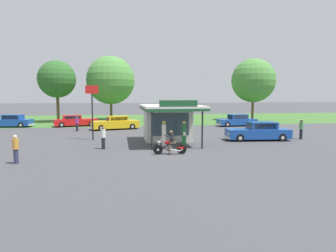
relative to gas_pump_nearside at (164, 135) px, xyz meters
name	(u,v)px	position (x,y,z in m)	size (l,w,h in m)	color
ground_plane	(169,153)	(-0.03, -2.55, -0.89)	(300.00, 300.00, 0.00)	#424247
grass_verge_strip	(140,119)	(-0.03, 27.45, -0.89)	(120.00, 24.00, 0.01)	#3D6B2D
service_station_kiosk	(168,120)	(0.78, 2.85, 0.91)	(4.58, 6.81, 3.54)	beige
gas_pump_nearside	(164,135)	(0.00, 0.00, 0.00)	(0.44, 0.44, 1.96)	slate
gas_pump_offside	(184,135)	(1.56, 0.00, -0.01)	(0.44, 0.44, 1.94)	slate
motorcycle_with_rider	(170,144)	(-0.02, -3.05, -0.24)	(2.21, 0.70, 1.58)	black
featured_classic_sedan	(258,132)	(8.62, 1.95, -0.17)	(5.71, 2.39, 1.60)	#19479E
parked_car_back_row_left	(10,121)	(-16.79, 17.13, -0.19)	(5.70, 2.43, 1.56)	#19479E
parked_car_back_row_far_left	(237,121)	(11.51, 13.87, -0.21)	(5.21, 2.20, 1.51)	#19479E
parked_car_back_row_centre_left	(75,121)	(-8.94, 16.88, -0.23)	(5.71, 3.16, 1.43)	red
parked_car_back_row_right	(173,120)	(3.48, 15.61, -0.17)	(5.23, 1.98, 1.59)	#2D844C
parked_car_back_row_centre_right	(116,123)	(-3.80, 12.53, -0.19)	(5.70, 3.13, 1.52)	gold
bystander_leaning_by_kiosk	(301,129)	(12.60, 1.83, 0.06)	(0.39, 0.39, 1.77)	black
bystander_strolling_foreground	(103,137)	(-4.50, -0.37, -0.02)	(0.34, 0.34, 1.66)	black
bystander_chatting_near_pumps	(16,148)	(-9.14, -4.35, -0.02)	(0.34, 0.34, 1.65)	#2D3351
bystander_standing_back_lot	(77,123)	(-7.94, 11.38, -0.02)	(0.36, 0.36, 1.64)	black
tree_oak_far_left	(253,81)	(17.40, 21.95, 5.35)	(6.81, 6.81, 9.66)	brown
tree_oak_left	(57,79)	(-12.30, 23.69, 5.38)	(5.43, 5.43, 9.01)	brown
tree_oak_centre	(111,82)	(-4.58, 25.82, 5.19)	(7.54, 7.54, 10.08)	brown
roadside_pole_sign	(92,103)	(-5.64, 4.34, 2.34)	(1.10, 0.12, 4.74)	black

